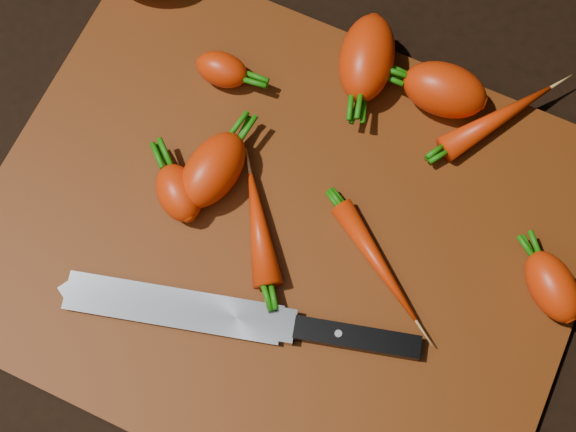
% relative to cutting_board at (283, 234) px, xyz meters
% --- Properties ---
extents(ground, '(2.00, 2.00, 0.01)m').
position_rel_cutting_board_xyz_m(ground, '(0.00, 0.00, -0.01)').
color(ground, black).
extents(cutting_board, '(0.50, 0.40, 0.01)m').
position_rel_cutting_board_xyz_m(cutting_board, '(0.00, 0.00, 0.00)').
color(cutting_board, '#60290A').
rests_on(cutting_board, ground).
extents(carrot_1, '(0.06, 0.06, 0.04)m').
position_rel_cutting_board_xyz_m(carrot_1, '(-0.09, -0.01, 0.02)').
color(carrot_1, red).
rests_on(carrot_1, cutting_board).
extents(carrot_2, '(0.07, 0.09, 0.05)m').
position_rel_cutting_board_xyz_m(carrot_2, '(0.00, 0.17, 0.03)').
color(carrot_2, red).
rests_on(carrot_2, cutting_board).
extents(carrot_3, '(0.05, 0.08, 0.04)m').
position_rel_cutting_board_xyz_m(carrot_3, '(-0.07, 0.02, 0.03)').
color(carrot_3, red).
rests_on(carrot_3, cutting_board).
extents(carrot_4, '(0.08, 0.05, 0.05)m').
position_rel_cutting_board_xyz_m(carrot_4, '(0.08, 0.17, 0.03)').
color(carrot_4, red).
rests_on(carrot_4, cutting_board).
extents(carrot_5, '(0.05, 0.03, 0.03)m').
position_rel_cutting_board_xyz_m(carrot_5, '(-0.11, 0.11, 0.02)').
color(carrot_5, red).
rests_on(carrot_5, cutting_board).
extents(carrot_6, '(0.07, 0.07, 0.04)m').
position_rel_cutting_board_xyz_m(carrot_6, '(0.22, 0.05, 0.02)').
color(carrot_6, red).
rests_on(carrot_6, cutting_board).
extents(carrot_7, '(0.08, 0.11, 0.02)m').
position_rel_cutting_board_xyz_m(carrot_7, '(0.13, 0.17, 0.02)').
color(carrot_7, red).
rests_on(carrot_7, cutting_board).
extents(carrot_8, '(0.11, 0.08, 0.02)m').
position_rel_cutting_board_xyz_m(carrot_8, '(0.08, 0.01, 0.02)').
color(carrot_8, red).
rests_on(carrot_8, cutting_board).
extents(carrot_9, '(0.08, 0.10, 0.03)m').
position_rel_cutting_board_xyz_m(carrot_9, '(-0.02, -0.01, 0.02)').
color(carrot_9, red).
rests_on(carrot_9, cutting_board).
extents(knife, '(0.29, 0.10, 0.02)m').
position_rel_cutting_board_xyz_m(knife, '(-0.04, -0.09, 0.01)').
color(knife, gray).
rests_on(knife, cutting_board).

